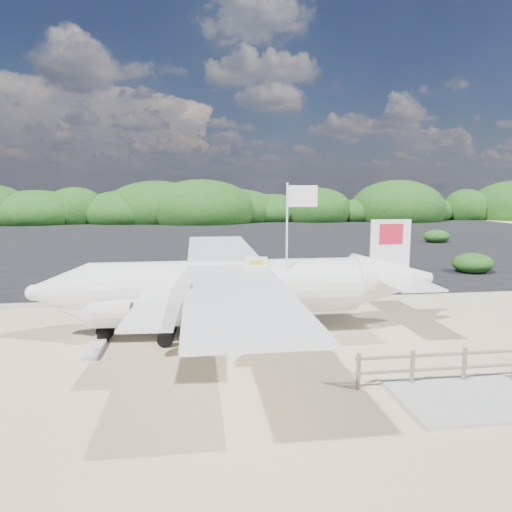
{
  "coord_description": "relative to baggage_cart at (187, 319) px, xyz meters",
  "views": [
    {
      "loc": [
        -1.23,
        -15.92,
        5.3
      ],
      "look_at": [
        1.61,
        4.68,
        2.15
      ],
      "focal_mm": 32.0,
      "sensor_mm": 36.0,
      "label": 1
    }
  ],
  "objects": [
    {
      "name": "signboard",
      "position": [
        3.7,
        -2.02,
        0.0
      ],
      "size": [
        1.95,
        0.47,
        1.6
      ],
      "primitive_type": null,
      "rotation": [
        0.0,
        0.0,
        -0.15
      ],
      "color": "brown",
      "rests_on": "ground"
    },
    {
      "name": "crew_a",
      "position": [
        1.98,
        -0.61,
        0.76
      ],
      "size": [
        0.65,
        0.55,
        1.52
      ],
      "primitive_type": "imported",
      "rotation": [
        0.0,
        0.0,
        2.75
      ],
      "color": "#14164E",
      "rests_on": "ground"
    },
    {
      "name": "aircraft_small",
      "position": [
        -6.06,
        35.12,
        0.0
      ],
      "size": [
        8.18,
        8.18,
        2.79
      ],
      "primitive_type": null,
      "rotation": [
        0.0,
        0.0,
        3.08
      ],
      "color": "#B2B2B2",
      "rests_on": "ground"
    },
    {
      "name": "flagpole",
      "position": [
        3.53,
        -2.84,
        0.0
      ],
      "size": [
        1.13,
        0.56,
        5.45
      ],
      "primitive_type": null,
      "rotation": [
        0.0,
        0.0,
        0.1
      ],
      "color": "white",
      "rests_on": "ground"
    },
    {
      "name": "baggage_cart",
      "position": [
        0.0,
        0.0,
        0.0
      ],
      "size": [
        2.83,
        1.98,
        1.29
      ],
      "primitive_type": null,
      "rotation": [
        0.0,
        0.0,
        0.21
      ],
      "color": "#0D22C3",
      "rests_on": "ground"
    },
    {
      "name": "ground",
      "position": [
        1.57,
        -2.22,
        0.0
      ],
      "size": [
        160.0,
        160.0,
        0.0
      ],
      "primitive_type": "plane",
      "color": "beige"
    },
    {
      "name": "asphalt_apron",
      "position": [
        1.57,
        27.78,
        0.0
      ],
      "size": [
        90.0,
        50.0,
        0.04
      ],
      "primitive_type": null,
      "color": "#B2B2B2",
      "rests_on": "ground"
    },
    {
      "name": "crew_b",
      "position": [
        1.82,
        -0.6,
        0.83
      ],
      "size": [
        0.82,
        0.65,
        1.67
      ],
      "primitive_type": "imported",
      "rotation": [
        0.0,
        0.0,
        3.12
      ],
      "color": "#14164E",
      "rests_on": "ground"
    },
    {
      "name": "fence",
      "position": [
        7.57,
        -7.22,
        0.0
      ],
      "size": [
        6.4,
        2.0,
        1.1
      ],
      "primitive_type": null,
      "color": "#B2B2B2",
      "rests_on": "ground"
    },
    {
      "name": "vegetation_band",
      "position": [
        1.57,
        52.78,
        0.0
      ],
      "size": [
        124.0,
        8.0,
        4.4
      ],
      "primitive_type": null,
      "color": "#B2B2B2",
      "rests_on": "ground"
    },
    {
      "name": "walkway_pad",
      "position": [
        7.07,
        -8.22,
        0.0
      ],
      "size": [
        3.5,
        2.5,
        0.1
      ],
      "primitive_type": null,
      "color": "#B2B2B2",
      "rests_on": "ground"
    },
    {
      "name": "aircraft_large",
      "position": [
        18.38,
        17.64,
        0.0
      ],
      "size": [
        17.55,
        17.55,
        5.24
      ],
      "primitive_type": null,
      "rotation": [
        0.0,
        0.0,
        3.14
      ],
      "color": "#B2B2B2",
      "rests_on": "ground"
    }
  ]
}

